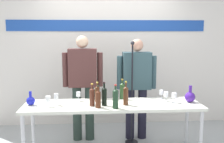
{
  "coord_description": "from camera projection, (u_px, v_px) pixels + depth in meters",
  "views": [
    {
      "loc": [
        -0.25,
        -3.42,
        1.71
      ],
      "look_at": [
        0.0,
        0.15,
        1.18
      ],
      "focal_mm": 41.59,
      "sensor_mm": 36.0,
      "label": 1
    }
  ],
  "objects": [
    {
      "name": "back_wall",
      "position": [
        107.0,
        45.0,
        4.83
      ],
      "size": [
        5.16,
        0.11,
        3.0
      ],
      "color": "silver",
      "rests_on": "ground"
    },
    {
      "name": "display_table",
      "position": [
        113.0,
        108.0,
        3.54
      ],
      "size": [
        2.4,
        0.63,
        0.76
      ],
      "color": "silver",
      "rests_on": "ground"
    },
    {
      "name": "decanter_blue_left",
      "position": [
        31.0,
        100.0,
        3.46
      ],
      "size": [
        0.11,
        0.11,
        0.19
      ],
      "color": "#1920B5",
      "rests_on": "display_table"
    },
    {
      "name": "decanter_blue_right",
      "position": [
        190.0,
        97.0,
        3.6
      ],
      "size": [
        0.14,
        0.14,
        0.24
      ],
      "color": "#431E91",
      "rests_on": "display_table"
    },
    {
      "name": "presenter_left",
      "position": [
        83.0,
        81.0,
        4.09
      ],
      "size": [
        0.63,
        0.22,
        1.68
      ],
      "color": "#26352E",
      "rests_on": "ground"
    },
    {
      "name": "presenter_right",
      "position": [
        137.0,
        82.0,
        4.16
      ],
      "size": [
        0.64,
        0.22,
        1.62
      ],
      "color": "black",
      "rests_on": "ground"
    },
    {
      "name": "wine_bottle_0",
      "position": [
        98.0,
        98.0,
        3.33
      ],
      "size": [
        0.07,
        0.07,
        0.29
      ],
      "color": "#4E2413",
      "rests_on": "display_table"
    },
    {
      "name": "wine_bottle_1",
      "position": [
        116.0,
        98.0,
        3.3
      ],
      "size": [
        0.08,
        0.08,
        0.31
      ],
      "color": "#1C3722",
      "rests_on": "display_table"
    },
    {
      "name": "wine_bottle_2",
      "position": [
        126.0,
        95.0,
        3.46
      ],
      "size": [
        0.07,
        0.07,
        0.32
      ],
      "color": "#4B2816",
      "rests_on": "display_table"
    },
    {
      "name": "wine_bottle_3",
      "position": [
        97.0,
        93.0,
        3.63
      ],
      "size": [
        0.07,
        0.07,
        0.28
      ],
      "color": "#462913",
      "rests_on": "display_table"
    },
    {
      "name": "wine_bottle_4",
      "position": [
        92.0,
        96.0,
        3.41
      ],
      "size": [
        0.07,
        0.07,
        0.3
      ],
      "color": "#4E2519",
      "rests_on": "display_table"
    },
    {
      "name": "wine_bottle_5",
      "position": [
        122.0,
        90.0,
        3.78
      ],
      "size": [
        0.08,
        0.08,
        0.29
      ],
      "color": "#23401E",
      "rests_on": "display_table"
    },
    {
      "name": "wine_bottle_6",
      "position": [
        104.0,
        96.0,
        3.43
      ],
      "size": [
        0.07,
        0.07,
        0.32
      ],
      "color": "black",
      "rests_on": "display_table"
    },
    {
      "name": "wine_glass_left_0",
      "position": [
        78.0,
        94.0,
        3.67
      ],
      "size": [
        0.06,
        0.06,
        0.13
      ],
      "color": "white",
      "rests_on": "display_table"
    },
    {
      "name": "wine_glass_left_1",
      "position": [
        56.0,
        97.0,
        3.45
      ],
      "size": [
        0.06,
        0.06,
        0.16
      ],
      "color": "white",
      "rests_on": "display_table"
    },
    {
      "name": "wine_glass_left_2",
      "position": [
        48.0,
        99.0,
        3.38
      ],
      "size": [
        0.07,
        0.07,
        0.14
      ],
      "color": "white",
      "rests_on": "display_table"
    },
    {
      "name": "wine_glass_right_0",
      "position": [
        166.0,
        95.0,
        3.64
      ],
      "size": [
        0.06,
        0.06,
        0.14
      ],
      "color": "white",
      "rests_on": "display_table"
    },
    {
      "name": "wine_glass_right_1",
      "position": [
        174.0,
        96.0,
        3.57
      ],
      "size": [
        0.07,
        0.07,
        0.14
      ],
      "color": "white",
      "rests_on": "display_table"
    },
    {
      "name": "wine_glass_right_2",
      "position": [
        161.0,
        93.0,
        3.8
      ],
      "size": [
        0.06,
        0.06,
        0.13
      ],
      "color": "white",
      "rests_on": "display_table"
    },
    {
      "name": "microphone_stand",
      "position": [
        132.0,
        110.0,
        4.02
      ],
      "size": [
        0.2,
        0.2,
        1.6
      ],
      "color": "black",
      "rests_on": "ground"
    }
  ]
}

